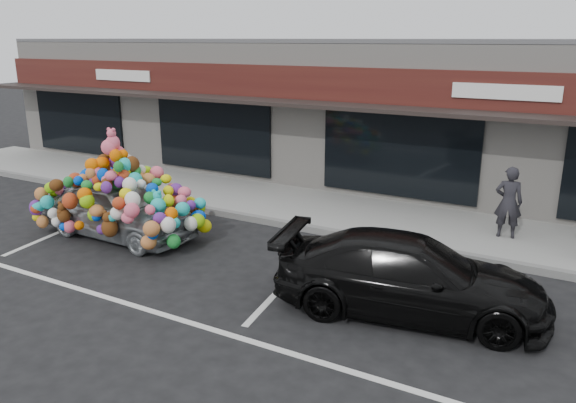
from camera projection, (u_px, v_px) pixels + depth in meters
The scene contains 10 objects.
ground at pixel (174, 251), 11.88m from camera, with size 90.00×90.00×0.00m, color black.
shop_building at pixel (341, 107), 18.33m from camera, with size 24.00×7.20×4.31m.
sidewalk at pixel (271, 201), 15.21m from camera, with size 26.00×3.00×0.15m, color #989893.
kerb at pixel (240, 216), 13.95m from camera, with size 26.00×0.18×0.16m, color slate.
parking_stripe_left at pixel (77, 224), 13.56m from camera, with size 0.12×4.40×0.01m, color silver.
parking_stripe_mid at pixel (294, 274), 10.73m from camera, with size 0.12×4.40×0.01m, color silver.
lane_line at pixel (176, 318), 9.02m from camera, with size 14.00×0.12×0.01m, color silver.
toy_car at pixel (118, 202), 12.56m from camera, with size 2.77×4.10×2.36m.
black_sedan at pixel (410, 276), 9.08m from camera, with size 4.39×1.78×1.27m, color black.
pedestrian_a at pixel (508, 202), 12.08m from camera, with size 0.58×0.38×1.58m, color black.
Camera 1 is at (7.56, -8.49, 4.34)m, focal length 35.00 mm.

